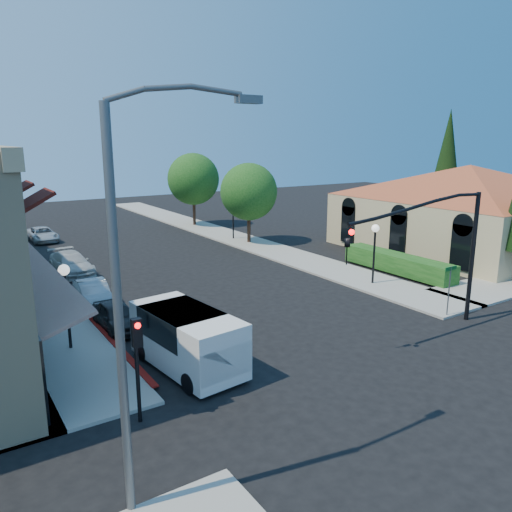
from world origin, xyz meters
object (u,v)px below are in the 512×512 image
street_tree_a (249,192)px  lamppost_right_near (375,239)px  conifer_far (447,160)px  secondary_signal (137,351)px  parked_car_a (116,316)px  parked_car_b (93,294)px  cobra_streetlight (133,288)px  signal_mast_arm (445,239)px  parked_car_c (71,263)px  lamppost_right_far (233,207)px  lamppost_left_far (13,231)px  parked_car_d (42,234)px  street_tree_b (193,179)px  lamppost_left_near (65,285)px  white_van (188,337)px  street_name_sign (450,283)px

street_tree_a → lamppost_right_near: (-0.30, -14.00, -1.46)m
conifer_far → secondary_signal: (-36.00, -16.59, -4.04)m
parked_car_a → parked_car_b: (0.00, 3.71, 0.04)m
cobra_streetlight → parked_car_b: 15.97m
conifer_far → street_tree_a: 19.73m
signal_mast_arm → parked_car_c: size_ratio=1.71×
lamppost_right_far → parked_car_b: 18.48m
secondary_signal → lamppost_left_far: bearing=91.4°
conifer_far → parked_car_d: size_ratio=2.60×
street_tree_b → signal_mast_arm: (-2.94, -30.50, -0.46)m
street_tree_a → parked_car_b: (-15.00, -9.00, -3.54)m
street_tree_b → lamppost_left_near: street_tree_b is taller
conifer_far → cobra_streetlight: (-37.15, -20.00, -1.09)m
white_van → parked_car_c: 16.15m
lamppost_left_near → parked_car_b: (2.30, 5.00, -2.08)m
street_tree_b → parked_car_d: street_tree_b is taller
street_name_sign → lamppost_left_near: bearing=160.1°
conifer_far → parked_car_c: conifer_far is taller
street_tree_b → signal_mast_arm: bearing=-95.5°
street_tree_a → parked_car_c: size_ratio=1.38×
street_tree_b → parked_car_a: (-15.00, -22.71, -3.93)m
street_name_sign → lamppost_left_near: (-16.00, 5.80, 1.04)m
parked_car_b → parked_car_c: (0.57, 7.06, 0.03)m
street_tree_b → cobra_streetlight: 38.45m
street_name_sign → lamppost_right_far: bearing=87.4°
cobra_streetlight → lamppost_left_near: size_ratio=2.61×
lamppost_left_far → parked_car_c: lamppost_left_far is taller
street_tree_b → street_name_sign: (-1.30, -29.80, -2.85)m
secondary_signal → lamppost_left_far: lamppost_left_far is taller
white_van → street_tree_a: bearing=52.2°
lamppost_right_near → parked_car_a: lamppost_right_near is taller
street_name_sign → lamppost_left_far: (-16.00, 19.80, 1.04)m
conifer_far → street_tree_a: conifer_far is taller
lamppost_right_far → parked_car_d: bearing=149.6°
street_name_sign → white_van: bearing=172.3°
lamppost_left_near → lamppost_right_near: 17.00m
white_van → lamppost_right_far: bearing=55.6°
street_tree_b → lamppost_left_far: bearing=-150.0°
parked_car_c → conifer_far: bearing=-6.9°
signal_mast_arm → lamppost_left_near: signal_mast_arm is taller
secondary_signal → parked_car_d: size_ratio=0.79×
street_name_sign → lamppost_right_near: (1.00, 5.80, 1.04)m
street_name_sign → parked_car_c: bearing=126.3°
street_tree_b → street_name_sign: bearing=-92.5°
cobra_streetlight → lamppost_right_far: size_ratio=2.61×
cobra_streetlight → parked_car_d: bearing=83.3°
signal_mast_arm → parked_car_b: 17.02m
conifer_far → parked_car_b: (-34.20, -5.00, -5.71)m
street_tree_b → parked_car_d: size_ratio=1.66×
parked_car_c → secondary_signal: bearing=-100.7°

